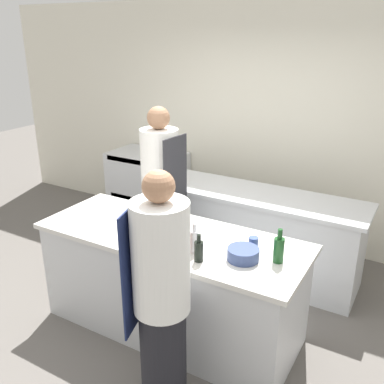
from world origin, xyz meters
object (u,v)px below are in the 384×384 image
(bottle_olive_oil, at_px, (279,249))
(bowl_mixing_large, at_px, (243,254))
(bowl_prep_small, at_px, (155,242))
(bottle_vinegar, at_px, (194,241))
(chef_at_stove, at_px, (161,194))
(chef_at_prep_near, at_px, (161,299))
(bottle_cooking_oil, at_px, (183,240))
(oven_range, at_px, (148,187))
(cup, at_px, (253,243))
(bottle_wine, at_px, (199,251))

(bottle_olive_oil, xyz_separation_m, bowl_mixing_large, (-0.23, -0.10, -0.06))
(bowl_prep_small, bearing_deg, bottle_vinegar, 15.64)
(chef_at_stove, bearing_deg, bowl_mixing_large, 62.40)
(chef_at_prep_near, bearing_deg, bowl_prep_small, 22.18)
(bottle_olive_oil, xyz_separation_m, bottle_cooking_oil, (-0.64, -0.24, 0.01))
(oven_range, distance_m, bottle_cooking_oil, 2.72)
(bottle_vinegar, xyz_separation_m, bottle_cooking_oil, (-0.05, -0.07, 0.02))
(oven_range, bearing_deg, chef_at_prep_near, -52.59)
(chef_at_stove, height_order, bowl_mixing_large, chef_at_stove)
(oven_range, relative_size, bottle_cooking_oil, 3.43)
(bottle_cooking_oil, distance_m, cup, 0.54)
(chef_at_prep_near, xyz_separation_m, cup, (0.27, 0.84, 0.09))
(bottle_vinegar, relative_size, bottle_wine, 1.11)
(bottle_cooking_oil, xyz_separation_m, bowl_mixing_large, (0.41, 0.14, -0.07))
(oven_range, xyz_separation_m, chef_at_stove, (0.92, -1.04, 0.42))
(chef_at_stove, height_order, bottle_vinegar, chef_at_stove)
(bowl_prep_small, bearing_deg, cup, 28.11)
(chef_at_prep_near, height_order, bottle_olive_oil, chef_at_prep_near)
(bottle_cooking_oil, xyz_separation_m, bowl_prep_small, (-0.24, -0.01, -0.07))
(oven_range, xyz_separation_m, bowl_mixing_large, (2.18, -1.85, 0.47))
(bottle_vinegar, relative_size, bowl_prep_small, 0.90)
(bottle_cooking_oil, bearing_deg, bowl_prep_small, -177.43)
(bottle_wine, relative_size, bowl_mixing_large, 0.91)
(bottle_vinegar, xyz_separation_m, cup, (0.36, 0.27, -0.05))
(chef_at_stove, bearing_deg, cup, 69.02)
(bottle_olive_oil, bearing_deg, cup, 157.10)
(bottle_vinegar, xyz_separation_m, bowl_mixing_large, (0.36, 0.07, -0.05))
(chef_at_prep_near, xyz_separation_m, bottle_olive_oil, (0.50, 0.74, 0.15))
(bottle_wine, relative_size, bottle_cooking_oil, 0.74)
(bowl_mixing_large, height_order, cup, cup)
(bottle_cooking_oil, bearing_deg, bottle_vinegar, 53.83)
(bowl_mixing_large, xyz_separation_m, bowl_prep_small, (-0.65, -0.16, -0.00))
(chef_at_prep_near, distance_m, bottle_wine, 0.48)
(bowl_mixing_large, bearing_deg, chef_at_prep_near, -113.09)
(bottle_olive_oil, bearing_deg, chef_at_stove, 154.35)
(chef_at_stove, xyz_separation_m, bottle_olive_oil, (1.49, -0.71, 0.11))
(bowl_prep_small, bearing_deg, chef_at_stove, 122.07)
(bottle_vinegar, bearing_deg, chef_at_stove, 135.44)
(oven_range, xyz_separation_m, bottle_vinegar, (1.82, -1.92, 0.52))
(chef_at_stove, bearing_deg, bottle_vinegar, 50.60)
(bottle_wine, height_order, bottle_cooking_oil, bottle_cooking_oil)
(cup, bearing_deg, chef_at_stove, 153.86)
(oven_range, relative_size, chef_at_prep_near, 0.57)
(chef_at_stove, relative_size, bowl_prep_small, 6.94)
(bottle_vinegar, bearing_deg, bottle_cooking_oil, -126.17)
(chef_at_stove, xyz_separation_m, bowl_prep_small, (0.60, -0.97, 0.05))
(oven_range, bearing_deg, cup, -37.26)
(oven_range, height_order, bowl_mixing_large, bowl_mixing_large)
(oven_range, relative_size, bottle_vinegar, 4.18)
(bottle_vinegar, height_order, cup, bottle_vinegar)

